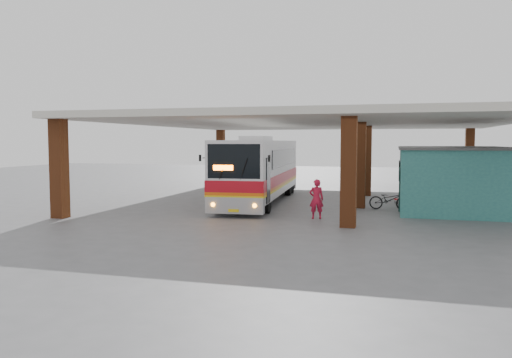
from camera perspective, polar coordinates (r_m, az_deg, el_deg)
The scene contains 8 objects.
ground at distance 23.48m, azimuth 3.81°, elevation -3.96°, with size 90.00×90.00×0.00m, color #515154.
brick_columns at distance 27.97m, azimuth 8.82°, elevation 1.80°, with size 20.10×21.60×4.35m.
canopy_roof at distance 29.57m, azimuth 7.43°, elevation 6.45°, with size 21.00×23.00×0.30m, color beige.
shop_building at distance 26.94m, azimuth 21.46°, elevation 0.16°, with size 5.20×8.20×3.11m.
coach_bus at distance 27.72m, azimuth 0.45°, elevation 1.09°, with size 3.63×12.71×3.66m.
motorcycle at distance 25.54m, azimuth 14.99°, elevation -2.27°, with size 0.68×1.94×1.02m, color black.
pedestrian at distance 21.89m, azimuth 6.92°, elevation -2.29°, with size 0.63×0.42×1.74m, color red.
red_chair at distance 28.21m, azimuth 16.26°, elevation -1.97°, with size 0.56×0.56×0.81m.
Camera 1 is at (4.78, -22.74, 3.36)m, focal length 35.00 mm.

